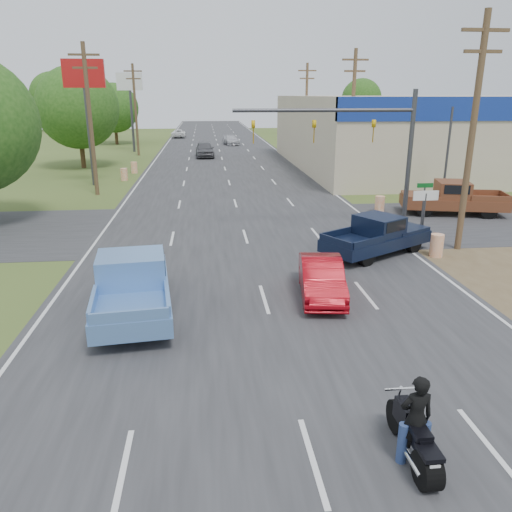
{
  "coord_description": "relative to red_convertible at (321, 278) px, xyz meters",
  "views": [
    {
      "loc": [
        -1.89,
        -7.77,
        6.73
      ],
      "look_at": [
        -0.19,
        8.88,
        1.3
      ],
      "focal_mm": 35.0,
      "sensor_mm": 36.0,
      "label": 1
    }
  ],
  "objects": [
    {
      "name": "barrel_1",
      "position": [
        6.39,
        12.41,
        -0.16
      ],
      "size": [
        0.56,
        0.56,
        1.0
      ],
      "primitive_type": "cylinder",
      "color": "orange",
      "rests_on": "ground"
    },
    {
      "name": "brown_pickup",
      "position": [
        10.39,
        11.64,
        0.32
      ],
      "size": [
        6.22,
        3.56,
        1.94
      ],
      "rotation": [
        0.0,
        0.0,
        1.33
      ],
      "color": "black",
      "rests_on": "ground"
    },
    {
      "name": "tree_6",
      "position": [
        -32.01,
        86.91,
        5.84
      ],
      "size": [
        8.82,
        8.82,
        10.92
      ],
      "color": "#422D19",
      "rests_on": "ground"
    },
    {
      "name": "blue_pickup",
      "position": [
        -6.34,
        -0.57,
        0.32
      ],
      "size": [
        2.88,
        6.07,
        1.94
      ],
      "rotation": [
        0.0,
        0.0,
        0.11
      ],
      "color": "black",
      "rests_on": "ground"
    },
    {
      "name": "pole_sign_left_far",
      "position": [
        -12.51,
        47.91,
        6.51
      ],
      "size": [
        3.0,
        0.35,
        9.2
      ],
      "color": "#3F3F44",
      "rests_on": "ground"
    },
    {
      "name": "barrel_3",
      "position": [
        -10.21,
        29.91,
        -0.16
      ],
      "size": [
        0.56,
        0.56,
        1.0
      ],
      "primitive_type": "cylinder",
      "color": "orange",
      "rests_on": "ground"
    },
    {
      "name": "barrel_2",
      "position": [
        -10.51,
        25.91,
        -0.16
      ],
      "size": [
        0.56,
        0.56,
        1.0
      ],
      "primitive_type": "cylinder",
      "color": "orange",
      "rests_on": "ground"
    },
    {
      "name": "tree_1",
      "position": [
        -15.51,
        33.91,
        4.91
      ],
      "size": [
        7.56,
        7.56,
        9.36
      ],
      "color": "#422D19",
      "rests_on": "ground"
    },
    {
      "name": "utility_pole_2",
      "position": [
        7.49,
        22.91,
        4.65
      ],
      "size": [
        2.0,
        0.28,
        10.0
      ],
      "color": "#4C3823",
      "rests_on": "ground"
    },
    {
      "name": "utility_pole_1",
      "position": [
        7.49,
        4.91,
        4.65
      ],
      "size": [
        2.0,
        0.28,
        10.0
      ],
      "color": "#4C3823",
      "rests_on": "ground"
    },
    {
      "name": "signal_mast",
      "position": [
        3.82,
        8.91,
        4.14
      ],
      "size": [
        9.12,
        0.4,
        7.0
      ],
      "color": "#3F3F44",
      "rests_on": "ground"
    },
    {
      "name": "distant_car_silver",
      "position": [
        -0.16,
        55.5,
        -0.03
      ],
      "size": [
        2.52,
        4.64,
        1.28
      ],
      "primitive_type": "imported",
      "rotation": [
        0.0,
        0.0,
        0.17
      ],
      "color": "silver",
      "rests_on": "ground"
    },
    {
      "name": "tree_2",
      "position": [
        -16.21,
        57.91,
        4.29
      ],
      "size": [
        6.72,
        6.72,
        8.32
      ],
      "color": "#422D19",
      "rests_on": "ground"
    },
    {
      "name": "lane_sign",
      "position": [
        6.19,
        5.91,
        1.24
      ],
      "size": [
        1.2,
        0.08,
        2.52
      ],
      "color": "#3F3F44",
      "rests_on": "ground"
    },
    {
      "name": "red_convertible",
      "position": [
        0.0,
        0.0,
        0.0
      ],
      "size": [
        1.92,
        4.18,
        1.33
      ],
      "primitive_type": "imported",
      "rotation": [
        0.0,
        0.0,
        -0.13
      ],
      "color": "#960610",
      "rests_on": "ground"
    },
    {
      "name": "ground",
      "position": [
        -2.01,
        -8.09,
        -0.66
      ],
      "size": [
        200.0,
        200.0,
        0.0
      ],
      "primitive_type": "plane",
      "color": "#3D5120",
      "rests_on": "ground"
    },
    {
      "name": "utility_pole_6",
      "position": [
        -11.51,
        43.91,
        4.65
      ],
      "size": [
        2.0,
        0.28,
        10.0
      ],
      "color": "#4C3823",
      "rests_on": "ground"
    },
    {
      "name": "barrel_0",
      "position": [
        5.99,
        3.91,
        -0.16
      ],
      "size": [
        0.56,
        0.56,
        1.0
      ],
      "primitive_type": "cylinder",
      "color": "orange",
      "rests_on": "ground"
    },
    {
      "name": "utility_pole_5",
      "position": [
        -11.51,
        19.91,
        4.65
      ],
      "size": [
        2.0,
        0.28,
        10.0
      ],
      "color": "#4C3823",
      "rests_on": "ground"
    },
    {
      "name": "tree_5",
      "position": [
        27.99,
        86.91,
        5.22
      ],
      "size": [
        7.98,
        7.98,
        9.88
      ],
      "color": "#422D19",
      "rests_on": "ground"
    },
    {
      "name": "pole_sign_left_near",
      "position": [
        -12.51,
        23.91,
        6.51
      ],
      "size": [
        3.0,
        0.35,
        9.2
      ],
      "color": "#3F3F44",
      "rests_on": "ground"
    },
    {
      "name": "street_name_sign",
      "position": [
        6.79,
        7.41,
        0.94
      ],
      "size": [
        0.8,
        0.08,
        2.61
      ],
      "color": "#3F3F44",
      "rests_on": "ground"
    },
    {
      "name": "main_road",
      "position": [
        -2.01,
        31.91,
        -0.65
      ],
      "size": [
        15.0,
        180.0,
        0.02
      ],
      "primitive_type": "cube",
      "color": "#2D2D30",
      "rests_on": "ground"
    },
    {
      "name": "motorcycle",
      "position": [
        -0.12,
        -8.35,
        -0.15
      ],
      "size": [
        0.7,
        2.27,
        1.16
      ],
      "rotation": [
        0.0,
        0.0,
        0.01
      ],
      "color": "black",
      "rests_on": "ground"
    },
    {
      "name": "utility_pole_3",
      "position": [
        7.49,
        40.91,
        4.65
      ],
      "size": [
        2.0,
        0.28,
        10.0
      ],
      "color": "#4C3823",
      "rests_on": "ground"
    },
    {
      "name": "distant_car_white",
      "position": [
        -8.01,
        68.57,
        -0.02
      ],
      "size": [
        2.16,
        4.66,
        1.29
      ],
      "primitive_type": "imported",
      "rotation": [
        0.0,
        0.0,
        3.14
      ],
      "color": "white",
      "rests_on": "ground"
    },
    {
      "name": "navy_pickup",
      "position": [
        3.6,
        4.6,
        0.2
      ],
      "size": [
        5.47,
        4.37,
        1.72
      ],
      "rotation": [
        0.0,
        0.0,
        -1.03
      ],
      "color": "black",
      "rests_on": "ground"
    },
    {
      "name": "rider",
      "position": [
        -0.12,
        -8.29,
        0.21
      ],
      "size": [
        0.64,
        0.42,
        1.76
      ],
      "primitive_type": "imported",
      "rotation": [
        0.0,
        0.0,
        3.15
      ],
      "color": "black",
      "rests_on": "ground"
    },
    {
      "name": "distant_car_grey",
      "position": [
        -3.86,
        41.35,
        0.18
      ],
      "size": [
        2.16,
        5.04,
        1.69
      ],
      "primitive_type": "imported",
      "rotation": [
        0.0,
        0.0,
        0.03
      ],
      "color": "#555459",
      "rests_on": "ground"
    },
    {
      "name": "cross_road",
      "position": [
        -2.01,
        9.91,
        -0.66
      ],
      "size": [
        120.0,
        10.0,
        0.02
      ],
      "primitive_type": "cube",
      "color": "#2D2D30",
      "rests_on": "ground"
    }
  ]
}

